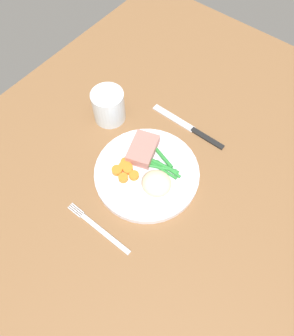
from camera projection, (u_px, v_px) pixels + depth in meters
dining_table at (147, 177)px, 73.84cm from camera, size 120.00×90.00×2.00cm
dinner_plate at (147, 172)px, 72.42cm from camera, size 23.48×23.48×1.60cm
meat_portion at (143, 149)px, 73.01cm from camera, size 9.55×7.86×2.44cm
mashed_potatoes at (157, 183)px, 67.87cm from camera, size 6.14×6.37×4.03cm
carrot_slices at (125, 170)px, 71.13cm from camera, size 5.44×6.02×1.17cm
green_beans at (163, 164)px, 72.06cm from camera, size 6.27×10.41×0.88cm
fork at (99, 229)px, 66.54cm from camera, size 1.44×16.60×0.40cm
knife at (189, 128)px, 79.21cm from camera, size 1.70×20.50×0.64cm
water_glass at (109, 108)px, 78.11cm from camera, size 7.84×7.84×8.15cm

